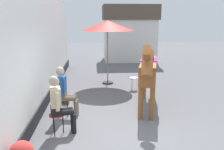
{
  "coord_description": "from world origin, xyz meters",
  "views": [
    {
      "loc": [
        -0.92,
        -5.65,
        2.61
      ],
      "look_at": [
        -0.4,
        1.2,
        1.05
      ],
      "focal_mm": 39.31,
      "sensor_mm": 36.0,
      "label": 1
    }
  ],
  "objects_px": {
    "seated_visitor_far": "(64,89)",
    "seated_visitor_near": "(59,102)",
    "cafe_parasol": "(108,26)",
    "saddled_horse_center": "(148,71)",
    "satchel_bag": "(65,101)",
    "spare_stool_white": "(134,79)"
  },
  "relations": [
    {
      "from": "seated_visitor_far",
      "to": "cafe_parasol",
      "type": "bearing_deg",
      "value": 68.23
    },
    {
      "from": "spare_stool_white",
      "to": "satchel_bag",
      "type": "bearing_deg",
      "value": -148.57
    },
    {
      "from": "saddled_horse_center",
      "to": "cafe_parasol",
      "type": "xyz_separation_m",
      "value": [
        -1.01,
        3.04,
        1.2
      ]
    },
    {
      "from": "seated_visitor_far",
      "to": "spare_stool_white",
      "type": "xyz_separation_m",
      "value": [
        2.32,
        2.52,
        -0.38
      ]
    },
    {
      "from": "seated_visitor_near",
      "to": "seated_visitor_far",
      "type": "relative_size",
      "value": 1.0
    },
    {
      "from": "seated_visitor_far",
      "to": "seated_visitor_near",
      "type": "bearing_deg",
      "value": -89.81
    },
    {
      "from": "seated_visitor_near",
      "to": "spare_stool_white",
      "type": "relative_size",
      "value": 3.02
    },
    {
      "from": "seated_visitor_far",
      "to": "saddled_horse_center",
      "type": "height_order",
      "value": "saddled_horse_center"
    },
    {
      "from": "seated_visitor_near",
      "to": "saddled_horse_center",
      "type": "distance_m",
      "value": 2.85
    },
    {
      "from": "seated_visitor_near",
      "to": "saddled_horse_center",
      "type": "bearing_deg",
      "value": 31.94
    },
    {
      "from": "seated_visitor_far",
      "to": "saddled_horse_center",
      "type": "relative_size",
      "value": 0.47
    },
    {
      "from": "seated_visitor_near",
      "to": "cafe_parasol",
      "type": "relative_size",
      "value": 0.54
    },
    {
      "from": "saddled_horse_center",
      "to": "cafe_parasol",
      "type": "relative_size",
      "value": 1.14
    },
    {
      "from": "cafe_parasol",
      "to": "spare_stool_white",
      "type": "relative_size",
      "value": 5.61
    },
    {
      "from": "seated_visitor_near",
      "to": "seated_visitor_far",
      "type": "height_order",
      "value": "same"
    },
    {
      "from": "saddled_horse_center",
      "to": "cafe_parasol",
      "type": "height_order",
      "value": "cafe_parasol"
    },
    {
      "from": "saddled_horse_center",
      "to": "satchel_bag",
      "type": "distance_m",
      "value": 2.8
    },
    {
      "from": "seated_visitor_near",
      "to": "spare_stool_white",
      "type": "height_order",
      "value": "seated_visitor_near"
    },
    {
      "from": "saddled_horse_center",
      "to": "cafe_parasol",
      "type": "bearing_deg",
      "value": 108.38
    },
    {
      "from": "seated_visitor_near",
      "to": "saddled_horse_center",
      "type": "relative_size",
      "value": 0.47
    },
    {
      "from": "seated_visitor_far",
      "to": "spare_stool_white",
      "type": "relative_size",
      "value": 3.02
    },
    {
      "from": "saddled_horse_center",
      "to": "satchel_bag",
      "type": "relative_size",
      "value": 10.47
    }
  ]
}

